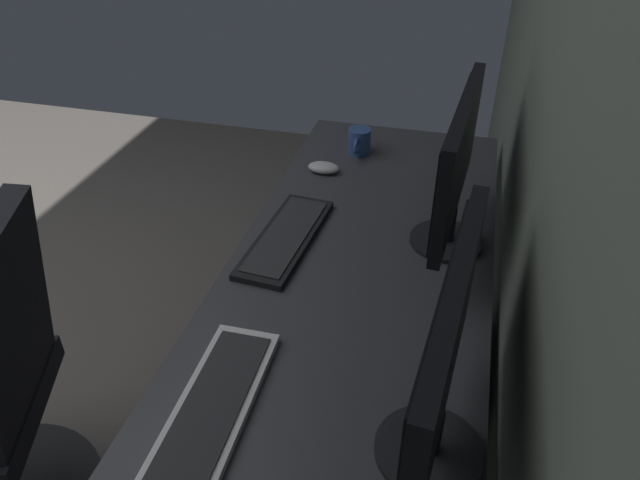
{
  "coord_description": "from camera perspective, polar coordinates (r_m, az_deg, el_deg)",
  "views": [
    {
      "loc": [
        0.9,
        1.98,
        1.67
      ],
      "look_at": [
        -0.1,
        1.72,
        0.95
      ],
      "focal_mm": 33.25,
      "sensor_mm": 36.0,
      "label": 1
    }
  ],
  "objects": [
    {
      "name": "monitor_secondary",
      "position": [
        1.54,
        13.0,
        7.06
      ],
      "size": [
        0.57,
        0.2,
        0.41
      ],
      "color": "black",
      "rests_on": "desk"
    },
    {
      "name": "drawer_pedestal",
      "position": [
        1.69,
        3.04,
        -16.4
      ],
      "size": [
        0.4,
        0.51,
        0.69
      ],
      "color": "#38383D",
      "rests_on": "ground"
    },
    {
      "name": "keyboard_main",
      "position": [
        1.22,
        -10.14,
        -15.37
      ],
      "size": [
        0.42,
        0.15,
        0.02
      ],
      "color": "silver",
      "rests_on": "desk"
    },
    {
      "name": "monitor_primary",
      "position": [
        0.98,
        11.71,
        -11.3
      ],
      "size": [
        0.55,
        0.2,
        0.41
      ],
      "color": "black",
      "rests_on": "desk"
    },
    {
      "name": "desk",
      "position": [
        1.43,
        1.97,
        -9.68
      ],
      "size": [
        2.18,
        0.68,
        0.73
      ],
      "color": "#38383D",
      "rests_on": "ground"
    },
    {
      "name": "mouse_spare",
      "position": [
        1.96,
        0.35,
        6.98
      ],
      "size": [
        0.06,
        0.1,
        0.03
      ],
      "primitive_type": "ellipsoid",
      "color": "silver",
      "rests_on": "desk"
    },
    {
      "name": "wall_back",
      "position": [
        0.99,
        25.43,
        9.67
      ],
      "size": [
        4.83,
        0.1,
        2.6
      ],
      "primitive_type": "cube",
      "color": "slate",
      "rests_on": "ground"
    },
    {
      "name": "coffee_mug",
      "position": [
        2.07,
        3.79,
        9.44
      ],
      "size": [
        0.12,
        0.08,
        0.09
      ],
      "color": "#335193",
      "rests_on": "desk"
    },
    {
      "name": "keyboard_spare",
      "position": [
        1.63,
        -3.3,
        0.25
      ],
      "size": [
        0.43,
        0.17,
        0.02
      ],
      "color": "black",
      "rests_on": "desk"
    }
  ]
}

